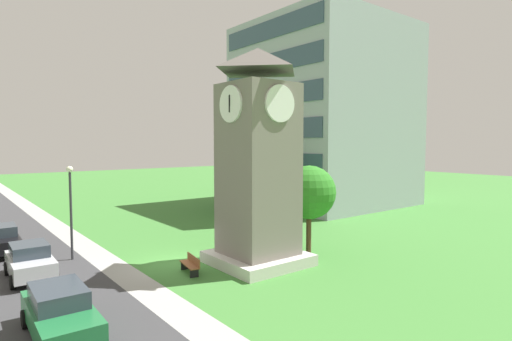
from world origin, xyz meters
The scene contains 12 objects.
ground_plane centered at (0.00, 0.00, 0.00)m, with size 160.00×160.00×0.00m, color #3D7A33.
street_asphalt centered at (0.00, -7.16, 0.00)m, with size 120.00×7.20×0.01m, color #38383A.
kerb_strip centered at (0.00, -2.76, 0.00)m, with size 120.00×1.60×0.01m, color #9E9E99.
office_building centered at (-10.62, 23.63, 9.60)m, with size 15.16×15.58×19.20m.
clock_tower centered at (2.90, 3.69, 5.28)m, with size 4.65×4.65×11.70m.
park_bench centered at (2.06, -0.03, 0.46)m, with size 1.86×0.79×0.88m.
street_lamp centered at (-4.26, -4.16, 3.36)m, with size 0.36×0.36×5.35m.
tree_by_building centered at (3.23, 7.31, 3.71)m, with size 3.19×3.19×5.32m.
tree_streetside centered at (-8.63, 12.41, 4.30)m, with size 4.79×4.79×6.70m.
parked_car_black centered at (-8.18, -7.23, 0.86)m, with size 4.28×2.15×1.69m.
parked_car_silver centered at (-2.16, -6.61, 0.86)m, with size 4.11×2.09×1.69m.
parked_car_green centered at (5.30, -6.90, 0.86)m, with size 4.79×2.12×1.69m.
Camera 1 is at (20.20, -9.99, 6.66)m, focal length 28.60 mm.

